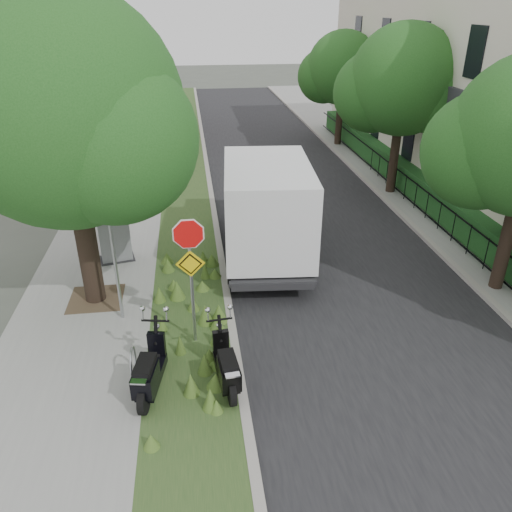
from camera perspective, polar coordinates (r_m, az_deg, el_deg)
The scene contains 21 objects.
ground at distance 11.67m, azimuth 0.20°, elevation -11.23°, with size 120.00×120.00×0.00m, color #4C5147.
sidewalk_near at distance 20.60m, azimuth -15.55°, elevation 5.63°, with size 3.50×60.00×0.12m, color gray.
verge at distance 20.38m, azimuth -7.86°, elevation 6.16°, with size 2.00×60.00×0.12m, color #2C4B20.
kerb_near at distance 20.39m, azimuth -5.04°, elevation 6.34°, with size 0.20×60.00×0.13m, color #9E9991.
road at distance 20.84m, azimuth 4.68°, elevation 6.63°, with size 7.00×60.00×0.01m, color black.
kerb_far at distance 21.80m, azimuth 13.79°, elevation 7.04°, with size 0.20×60.00×0.13m, color #9E9991.
footpath_far at distance 22.47m, azimuth 17.88°, elevation 7.08°, with size 3.20×60.00×0.12m, color gray.
street_tree_main at distance 12.51m, azimuth -21.18°, elevation 14.11°, with size 6.21×5.54×7.66m.
bare_post at distance 12.17m, azimuth -16.08°, elevation 1.10°, with size 0.08×0.08×4.00m.
bike_hoop at distance 10.92m, azimuth -13.85°, elevation -11.95°, with size 0.06×0.78×0.77m.
sign_assembly at distance 10.83m, azimuth -7.56°, elevation -0.11°, with size 0.94×0.08×3.22m.
fence_far at distance 21.87m, azimuth 15.70°, elevation 8.55°, with size 0.04×24.00×1.00m.
hedge_far at distance 22.15m, azimuth 17.39°, elevation 8.55°, with size 1.00×24.00×1.10m, color #163F18.
terrace_houses at distance 23.15m, azimuth 27.10°, elevation 16.61°, with size 7.40×26.40×8.20m.
brick_building at distance 32.30m, azimuth -23.81°, elevation 19.53°, with size 9.40×10.40×8.30m.
far_tree_b at distance 21.00m, azimuth 16.26°, elevation 18.18°, with size 4.83×4.31×6.56m.
far_tree_c at distance 28.53m, azimuth 9.74°, elevation 20.05°, with size 4.37×3.89×5.93m.
scooter_near at distance 10.38m, azimuth -3.32°, elevation -12.99°, with size 0.51×1.88×0.90m.
scooter_far at distance 10.43m, azimuth -12.13°, elevation -13.29°, with size 0.64×1.97×0.94m.
box_truck at distance 15.17m, azimuth 1.14°, elevation 5.87°, with size 2.80×6.13×2.70m.
utility_cabinet at distance 15.77m, azimuth -15.83°, elevation 1.75°, with size 1.13×0.88×1.35m.
Camera 1 is at (-1.25, -9.08, 7.21)m, focal length 35.00 mm.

